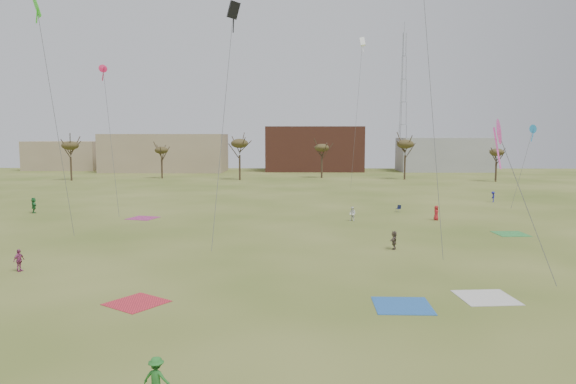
{
  "coord_description": "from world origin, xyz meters",
  "views": [
    {
      "loc": [
        0.78,
        -26.31,
        9.58
      ],
      "look_at": [
        0.0,
        12.0,
        5.5
      ],
      "focal_mm": 33.07,
      "sensor_mm": 36.0,
      "label": 1
    }
  ],
  "objects": [
    {
      "name": "camp_chair_right",
      "position": [
        13.34,
        40.09,
        0.26
      ],
      "size": [
        0.74,
        0.74,
        0.87
      ],
      "rotation": [
        0.0,
        0.0,
        5.54
      ],
      "color": "#141A38",
      "rests_on": "ground"
    },
    {
      "name": "blanket_red",
      "position": [
        -8.53,
        3.11,
        0.0
      ],
      "size": [
        3.97,
        3.97,
        0.03
      ],
      "primitive_type": "cube",
      "rotation": [
        0.0,
        0.0,
        2.54
      ],
      "color": "red",
      "rests_on": "ground"
    },
    {
      "name": "blanket_cream",
      "position": [
        11.93,
        4.52,
        0.0
      ],
      "size": [
        3.43,
        3.43,
        0.03
      ],
      "primitive_type": "cube",
      "rotation": [
        0.0,
        0.0,
        0.09
      ],
      "color": "silver",
      "rests_on": "ground"
    },
    {
      "name": "tree_line",
      "position": [
        -2.85,
        79.12,
        7.09
      ],
      "size": [
        117.44,
        49.32,
        8.91
      ],
      "color": "#3A2B1E",
      "rests_on": "ground"
    },
    {
      "name": "building_tan",
      "position": [
        -35.0,
        115.0,
        5.0
      ],
      "size": [
        32.0,
        14.0,
        10.0
      ],
      "primitive_type": "cube",
      "color": "#937F60",
      "rests_on": "ground"
    },
    {
      "name": "spectator_mid_e",
      "position": [
        6.84,
        32.83,
        0.81
      ],
      "size": [
        0.99,
        1.0,
        1.63
      ],
      "primitive_type": "imported",
      "rotation": [
        0.0,
        0.0,
        5.46
      ],
      "color": "white",
      "rests_on": "ground"
    },
    {
      "name": "blanket_plum",
      "position": [
        -17.38,
        34.4,
        0.0
      ],
      "size": [
        3.79,
        3.79,
        0.03
      ],
      "primitive_type": "cube",
      "rotation": [
        0.0,
        0.0,
        1.28
      ],
      "color": "#A23271",
      "rests_on": "ground"
    },
    {
      "name": "radio_tower",
      "position": [
        30.0,
        125.0,
        19.21
      ],
      "size": [
        1.51,
        1.72,
        41.0
      ],
      "color": "#9EA3A8",
      "rests_on": "ground"
    },
    {
      "name": "kites_aloft",
      "position": [
        4.81,
        28.71,
        18.34
      ],
      "size": [
        62.22,
        71.6,
        24.44
      ],
      "color": "#3BD125",
      "rests_on": "ground"
    },
    {
      "name": "building_grey",
      "position": [
        40.0,
        118.0,
        4.5
      ],
      "size": [
        24.0,
        12.0,
        9.0
      ],
      "primitive_type": "cube",
      "color": "gray",
      "rests_on": "ground"
    },
    {
      "name": "spectator_mid_d",
      "position": [
        -19.03,
        10.05,
        0.8
      ],
      "size": [
        0.63,
        1.01,
        1.6
      ],
      "primitive_type": "imported",
      "rotation": [
        0.0,
        0.0,
        1.29
      ],
      "color": "#A44478",
      "rests_on": "ground"
    },
    {
      "name": "building_tan_west",
      "position": [
        -65.0,
        122.0,
        4.0
      ],
      "size": [
        20.0,
        12.0,
        8.0
      ],
      "primitive_type": "cube",
      "color": "#937F60",
      "rests_on": "ground"
    },
    {
      "name": "spectator_fore_c",
      "position": [
        8.85,
        17.93,
        0.79
      ],
      "size": [
        0.9,
        1.53,
        1.58
      ],
      "primitive_type": "imported",
      "rotation": [
        0.0,
        0.0,
        4.39
      ],
      "color": "brown",
      "rests_on": "ground"
    },
    {
      "name": "flyer_far_b",
      "position": [
        16.43,
        33.67,
        0.84
      ],
      "size": [
        0.82,
        0.96,
        1.67
      ],
      "primitive_type": "imported",
      "rotation": [
        0.0,
        0.0,
        1.16
      ],
      "color": "#A71C23",
      "rests_on": "ground"
    },
    {
      "name": "building_brick",
      "position": [
        5.0,
        120.0,
        6.0
      ],
      "size": [
        26.0,
        16.0,
        12.0
      ],
      "primitive_type": "cube",
      "color": "brown",
      "rests_on": "ground"
    },
    {
      "name": "blanket_olive",
      "position": [
        21.55,
        25.22,
        0.0
      ],
      "size": [
        3.06,
        3.06,
        0.03
      ],
      "primitive_type": "cube",
      "rotation": [
        0.0,
        0.0,
        0.05
      ],
      "color": "#349041",
      "rests_on": "ground"
    },
    {
      "name": "flyer_far_a",
      "position": [
        -32.17,
        38.32,
        0.96
      ],
      "size": [
        1.37,
        1.83,
        1.92
      ],
      "primitive_type": "imported",
      "rotation": [
        0.0,
        0.0,
        2.09
      ],
      "color": "#267437",
      "rests_on": "ground"
    },
    {
      "name": "blanket_blue",
      "position": [
        6.67,
        2.9,
        0.0
      ],
      "size": [
        3.24,
        3.24,
        0.03
      ],
      "primitive_type": "cube",
      "rotation": [
        0.0,
        0.0,
        3.12
      ],
      "color": "#2862B1",
      "rests_on": "ground"
    },
    {
      "name": "ground",
      "position": [
        0.0,
        0.0,
        0.0
      ],
      "size": [
        260.0,
        260.0,
        0.0
      ],
      "primitive_type": "plane",
      "color": "#40531A",
      "rests_on": "ground"
    },
    {
      "name": "flyer_far_c",
      "position": [
        28.89,
        50.35,
        0.78
      ],
      "size": [
        0.73,
        1.08,
        1.56
      ],
      "primitive_type": "imported",
      "rotation": [
        0.0,
        0.0,
        4.55
      ],
      "color": "navy",
      "rests_on": "ground"
    },
    {
      "name": "flyer_near_center",
      "position": [
        -4.39,
        -7.95,
        0.79
      ],
      "size": [
        1.12,
        0.78,
        1.59
      ],
      "primitive_type": "imported",
      "rotation": [
        0.0,
        0.0,
        2.94
      ],
      "color": "#257128",
      "rests_on": "ground"
    }
  ]
}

